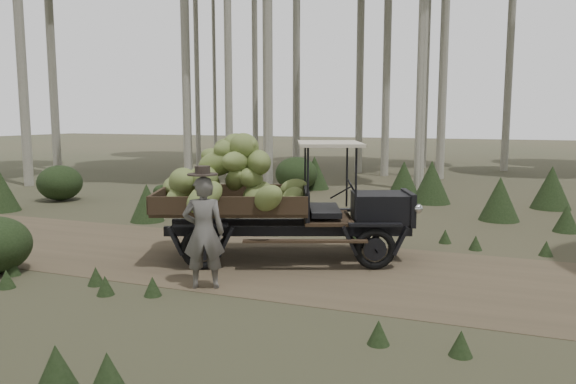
% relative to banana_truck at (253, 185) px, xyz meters
% --- Properties ---
extents(ground, '(120.00, 120.00, 0.00)m').
position_rel_banana_truck_xyz_m(ground, '(1.43, -0.15, -1.42)').
color(ground, '#473D2B').
rests_on(ground, ground).
extents(dirt_track, '(70.00, 4.00, 0.01)m').
position_rel_banana_truck_xyz_m(dirt_track, '(1.43, -0.15, -1.41)').
color(dirt_track, brown).
rests_on(dirt_track, ground).
extents(banana_truck, '(5.13, 3.34, 2.44)m').
position_rel_banana_truck_xyz_m(banana_truck, '(0.00, 0.00, 0.00)').
color(banana_truck, black).
rests_on(banana_truck, ground).
extents(farmer, '(0.76, 0.66, 1.92)m').
position_rel_banana_truck_xyz_m(farmer, '(0.03, -1.90, -0.50)').
color(farmer, '#5A5753').
rests_on(farmer, ground).
extents(undergrowth, '(21.66, 21.68, 1.36)m').
position_rel_banana_truck_xyz_m(undergrowth, '(0.96, 0.28, -0.86)').
color(undergrowth, '#233319').
rests_on(undergrowth, ground).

